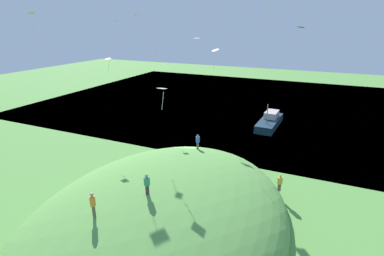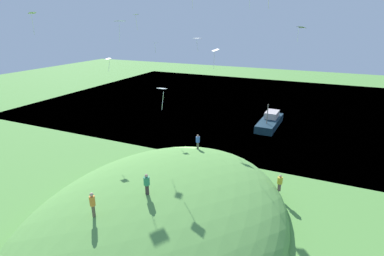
{
  "view_description": "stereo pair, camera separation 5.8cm",
  "coord_description": "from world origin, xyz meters",
  "px_view_note": "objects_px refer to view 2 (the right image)",
  "views": [
    {
      "loc": [
        28.33,
        13.31,
        15.37
      ],
      "look_at": [
        3.93,
        2.33,
        5.93
      ],
      "focal_mm": 28.03,
      "sensor_mm": 36.0,
      "label": 1
    },
    {
      "loc": [
        28.31,
        13.36,
        15.37
      ],
      "look_at": [
        3.93,
        2.33,
        5.93
      ],
      "focal_mm": 28.03,
      "sensor_mm": 36.0,
      "label": 2
    }
  ],
  "objects_px": {
    "kite_8": "(162,90)",
    "person_watching_kites": "(92,202)",
    "person_on_hilltop": "(147,182)",
    "kite_7": "(197,39)",
    "person_walking_path": "(198,140)",
    "kite_0": "(32,15)",
    "kite_5": "(156,43)",
    "person_with_child": "(280,181)",
    "kite_13": "(215,51)",
    "boat_on_lake": "(270,122)",
    "kite_4": "(136,16)",
    "kite_6": "(119,22)",
    "kite_14": "(301,28)",
    "kite_9": "(108,60)"
  },
  "relations": [
    {
      "from": "person_on_hilltop",
      "to": "person_walking_path",
      "type": "height_order",
      "value": "person_on_hilltop"
    },
    {
      "from": "kite_4",
      "to": "person_walking_path",
      "type": "bearing_deg",
      "value": 71.56
    },
    {
      "from": "person_with_child",
      "to": "kite_5",
      "type": "xyz_separation_m",
      "value": [
        -9.75,
        -18.36,
        11.0
      ]
    },
    {
      "from": "kite_4",
      "to": "kite_5",
      "type": "bearing_deg",
      "value": -175.03
    },
    {
      "from": "person_with_child",
      "to": "kite_13",
      "type": "bearing_deg",
      "value": -73.75
    },
    {
      "from": "person_watching_kites",
      "to": "person_walking_path",
      "type": "height_order",
      "value": "person_watching_kites"
    },
    {
      "from": "boat_on_lake",
      "to": "kite_14",
      "type": "distance_m",
      "value": 17.57
    },
    {
      "from": "person_walking_path",
      "to": "kite_6",
      "type": "height_order",
      "value": "kite_6"
    },
    {
      "from": "person_walking_path",
      "to": "kite_8",
      "type": "relative_size",
      "value": 0.89
    },
    {
      "from": "kite_13",
      "to": "person_watching_kites",
      "type": "bearing_deg",
      "value": -3.89
    },
    {
      "from": "kite_6",
      "to": "kite_13",
      "type": "distance_m",
      "value": 10.44
    },
    {
      "from": "kite_5",
      "to": "person_on_hilltop",
      "type": "bearing_deg",
      "value": 28.27
    },
    {
      "from": "person_walking_path",
      "to": "kite_13",
      "type": "xyz_separation_m",
      "value": [
        -4.55,
        0.08,
        8.82
      ]
    },
    {
      "from": "kite_5",
      "to": "kite_7",
      "type": "bearing_deg",
      "value": 123.97
    },
    {
      "from": "kite_7",
      "to": "person_walking_path",
      "type": "bearing_deg",
      "value": 23.96
    },
    {
      "from": "person_watching_kites",
      "to": "kite_4",
      "type": "distance_m",
      "value": 22.45
    },
    {
      "from": "person_watching_kites",
      "to": "kite_14",
      "type": "distance_m",
      "value": 27.12
    },
    {
      "from": "kite_0",
      "to": "kite_4",
      "type": "relative_size",
      "value": 1.08
    },
    {
      "from": "person_watching_kites",
      "to": "kite_13",
      "type": "bearing_deg",
      "value": 174.04
    },
    {
      "from": "boat_on_lake",
      "to": "kite_5",
      "type": "height_order",
      "value": "kite_5"
    },
    {
      "from": "person_with_child",
      "to": "kite_14",
      "type": "bearing_deg",
      "value": -123.68
    },
    {
      "from": "kite_7",
      "to": "kite_8",
      "type": "height_order",
      "value": "kite_7"
    },
    {
      "from": "kite_0",
      "to": "kite_4",
      "type": "distance_m",
      "value": 11.13
    },
    {
      "from": "kite_4",
      "to": "kite_7",
      "type": "relative_size",
      "value": 1.0
    },
    {
      "from": "kite_6",
      "to": "kite_13",
      "type": "bearing_deg",
      "value": 127.17
    },
    {
      "from": "person_with_child",
      "to": "kite_6",
      "type": "relative_size",
      "value": 0.83
    },
    {
      "from": "person_walking_path",
      "to": "kite_8",
      "type": "distance_m",
      "value": 8.37
    },
    {
      "from": "kite_8",
      "to": "person_watching_kites",
      "type": "bearing_deg",
      "value": -0.97
    },
    {
      "from": "person_walking_path",
      "to": "kite_6",
      "type": "xyz_separation_m",
      "value": [
        1.49,
        -7.89,
        11.84
      ]
    },
    {
      "from": "kite_5",
      "to": "kite_7",
      "type": "distance_m",
      "value": 5.54
    },
    {
      "from": "kite_5",
      "to": "kite_13",
      "type": "bearing_deg",
      "value": 71.48
    },
    {
      "from": "kite_9",
      "to": "kite_14",
      "type": "height_order",
      "value": "kite_14"
    },
    {
      "from": "person_with_child",
      "to": "kite_13",
      "type": "relative_size",
      "value": 0.76
    },
    {
      "from": "kite_6",
      "to": "boat_on_lake",
      "type": "bearing_deg",
      "value": 148.24
    },
    {
      "from": "kite_9",
      "to": "kite_14",
      "type": "xyz_separation_m",
      "value": [
        -9.97,
        18.12,
        3.16
      ]
    },
    {
      "from": "kite_4",
      "to": "kite_7",
      "type": "xyz_separation_m",
      "value": [
        -7.81,
        4.16,
        -2.74
      ]
    },
    {
      "from": "kite_6",
      "to": "kite_13",
      "type": "height_order",
      "value": "kite_6"
    },
    {
      "from": "kite_5",
      "to": "kite_4",
      "type": "bearing_deg",
      "value": 4.97
    },
    {
      "from": "kite_0",
      "to": "kite_5",
      "type": "relative_size",
      "value": 1.36
    },
    {
      "from": "kite_0",
      "to": "kite_14",
      "type": "distance_m",
      "value": 26.4
    },
    {
      "from": "kite_14",
      "to": "person_walking_path",
      "type": "bearing_deg",
      "value": -44.14
    },
    {
      "from": "person_on_hilltop",
      "to": "kite_4",
      "type": "distance_m",
      "value": 20.69
    },
    {
      "from": "person_walking_path",
      "to": "person_on_hilltop",
      "type": "bearing_deg",
      "value": 22.24
    },
    {
      "from": "kite_7",
      "to": "boat_on_lake",
      "type": "bearing_deg",
      "value": 129.43
    },
    {
      "from": "kite_5",
      "to": "kite_13",
      "type": "xyz_separation_m",
      "value": [
        3.16,
        9.44,
        -0.39
      ]
    },
    {
      "from": "kite_4",
      "to": "kite_5",
      "type": "xyz_separation_m",
      "value": [
        -4.73,
        -0.41,
        -3.27
      ]
    },
    {
      "from": "person_on_hilltop",
      "to": "kite_4",
      "type": "relative_size",
      "value": 0.94
    },
    {
      "from": "person_with_child",
      "to": "kite_14",
      "type": "relative_size",
      "value": 1.04
    },
    {
      "from": "person_on_hilltop",
      "to": "kite_7",
      "type": "distance_m",
      "value": 24.3
    },
    {
      "from": "kite_14",
      "to": "person_watching_kites",
      "type": "bearing_deg",
      "value": -22.43
    }
  ]
}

